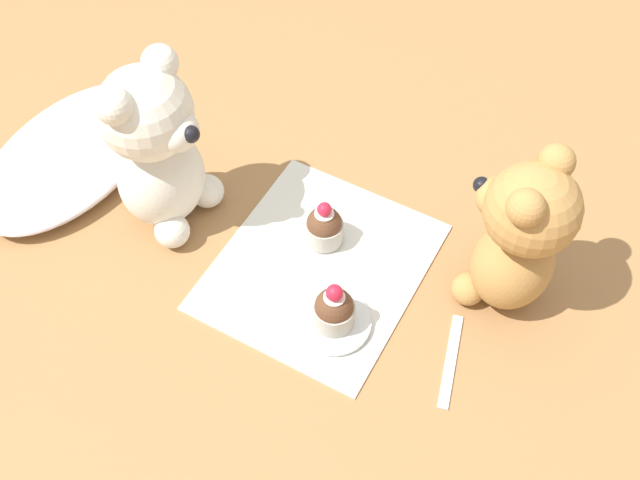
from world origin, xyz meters
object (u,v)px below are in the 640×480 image
teddy_bear_cream (156,149)px  cupcake_near_tan_bear (334,309)px  saucer_plate (334,322)px  teddy_bear_tan (519,236)px  cupcake_near_cream_bear (324,226)px  teaspoon (451,360)px

teddy_bear_cream → cupcake_near_tan_bear: 0.28m
teddy_bear_cream → saucer_plate: size_ratio=2.71×
teddy_bear_tan → saucer_plate: teddy_bear_tan is taller
saucer_plate → cupcake_near_tan_bear: size_ratio=1.26×
cupcake_near_cream_bear → teaspoon: (-0.08, -0.20, -0.03)m
teddy_bear_tan → cupcake_near_cream_bear: size_ratio=3.25×
teddy_bear_cream → saucer_plate: 0.29m
teddy_bear_cream → teddy_bear_tan: 0.42m
teddy_bear_cream → cupcake_near_cream_bear: teddy_bear_cream is taller
teddy_bear_tan → teddy_bear_cream: bearing=-72.0°
teddy_bear_cream → teaspoon: bearing=-92.0°
teddy_bear_cream → cupcake_near_tan_bear: teddy_bear_cream is taller
cupcake_near_cream_bear → saucer_plate: cupcake_near_cream_bear is taller
teddy_bear_cream → saucer_plate: (-0.05, -0.26, -0.11)m
cupcake_near_cream_bear → cupcake_near_tan_bear: 0.12m
teddy_bear_tan → cupcake_near_tan_bear: teddy_bear_tan is taller
cupcake_near_cream_bear → cupcake_near_tan_bear: (-0.10, -0.07, 0.01)m
teddy_bear_cream → cupcake_near_tan_bear: bearing=-98.7°
saucer_plate → cupcake_near_tan_bear: (0.00, 0.00, 0.03)m
cupcake_near_tan_bear → teaspoon: bearing=-80.4°
saucer_plate → teaspoon: saucer_plate is taller
teddy_bear_tan → teaspoon: 0.16m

